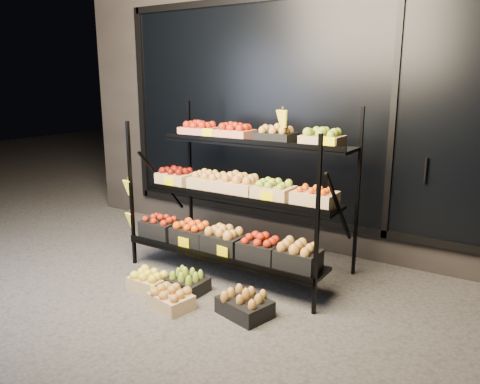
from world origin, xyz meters
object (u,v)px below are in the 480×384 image
Objects in this scene: display_rack at (236,196)px; floor_crate_midright at (171,298)px; floor_crate_left at (149,280)px; floor_crate_midleft at (187,282)px.

display_rack is 5.44× the size of floor_crate_midright.
display_rack reaches higher than floor_crate_left.
floor_crate_left is 0.45m from floor_crate_midright.
floor_crate_midleft is 0.94× the size of floor_crate_midright.
floor_crate_midleft reaches higher than floor_crate_midright.
floor_crate_midright is (-0.03, -0.97, -0.70)m from display_rack.
display_rack is at bearing 61.18° from floor_crate_left.
floor_crate_midleft is at bearing -100.87° from display_rack.
display_rack reaches higher than floor_crate_midleft.
floor_crate_left is 0.86× the size of floor_crate_midright.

